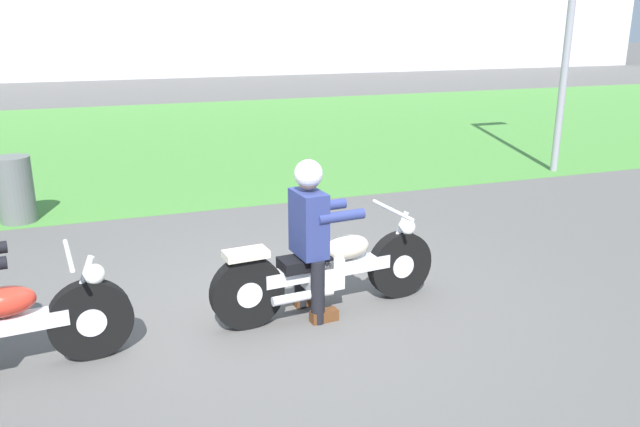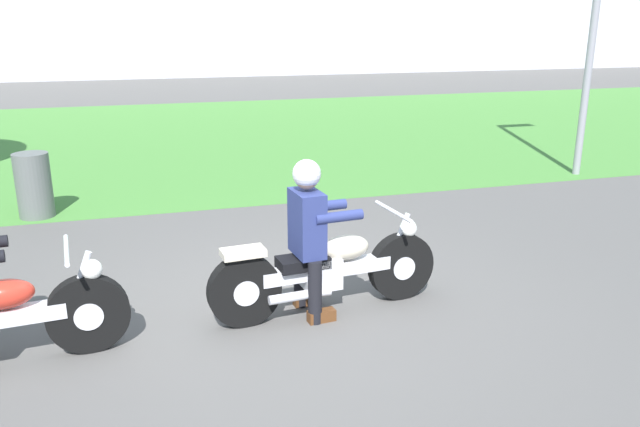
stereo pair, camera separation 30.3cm
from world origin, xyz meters
name	(u,v)px [view 2 (the right image)]	position (x,y,z in m)	size (l,w,h in m)	color
ground	(281,314)	(0.00, 0.00, 0.00)	(120.00, 120.00, 0.00)	#565451
grass_verge	(186,136)	(0.00, 9.42, 0.00)	(60.00, 12.00, 0.01)	#478438
motorcycle_lead	(327,270)	(0.41, -0.04, 0.39)	(2.12, 0.66, 0.87)	black
rider_lead	(309,226)	(0.25, -0.06, 0.81)	(0.58, 0.49, 1.39)	black
trash_can	(34,185)	(-2.43, 3.75, 0.43)	(0.45, 0.45, 0.85)	#595E5B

